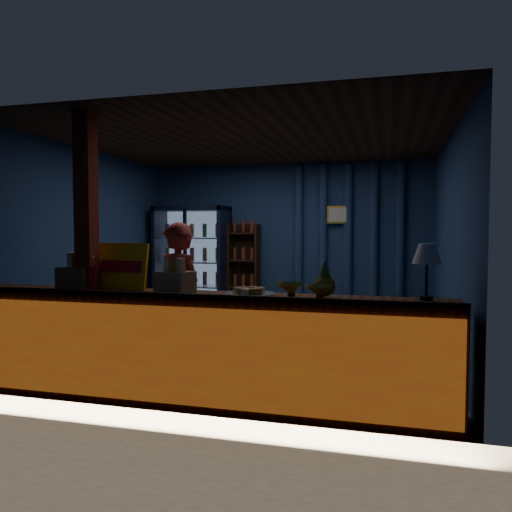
% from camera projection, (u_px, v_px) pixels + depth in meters
% --- Properties ---
extents(ground, '(4.60, 4.60, 0.00)m').
position_uv_depth(ground, '(252.00, 351.00, 6.22)').
color(ground, '#515154').
rests_on(ground, ground).
extents(room_walls, '(4.60, 4.60, 4.60)m').
position_uv_depth(room_walls, '(252.00, 225.00, 6.14)').
color(room_walls, navy).
rests_on(room_walls, ground).
extents(counter, '(4.40, 0.57, 0.99)m').
position_uv_depth(counter, '(194.00, 348.00, 4.35)').
color(counter, brown).
rests_on(counter, ground).
extents(support_post, '(0.16, 0.16, 2.60)m').
position_uv_depth(support_post, '(87.00, 252.00, 4.59)').
color(support_post, '#9B3316').
rests_on(support_post, ground).
extents(beverage_cooler, '(1.20, 0.62, 1.90)m').
position_uv_depth(beverage_cooler, '(194.00, 264.00, 8.42)').
color(beverage_cooler, black).
rests_on(beverage_cooler, ground).
extents(bottle_shelf, '(0.50, 0.28, 1.60)m').
position_uv_depth(bottle_shelf, '(244.00, 272.00, 8.34)').
color(bottle_shelf, '#332010').
rests_on(bottle_shelf, ground).
extents(curtain_folds, '(1.74, 0.14, 2.50)m').
position_uv_depth(curtain_folds, '(348.00, 243.00, 7.96)').
color(curtain_folds, navy).
rests_on(curtain_folds, room_walls).
extents(framed_picture, '(0.36, 0.04, 0.28)m').
position_uv_depth(framed_picture, '(338.00, 215.00, 7.93)').
color(framed_picture, gold).
rests_on(framed_picture, room_walls).
extents(shopkeeper, '(0.68, 0.57, 1.58)m').
position_uv_depth(shopkeeper, '(177.00, 301.00, 5.01)').
color(shopkeeper, maroon).
rests_on(shopkeeper, ground).
extents(green_chair, '(0.61, 0.62, 0.56)m').
position_uv_depth(green_chair, '(408.00, 318.00, 6.95)').
color(green_chair, '#56AD6A').
rests_on(green_chair, ground).
extents(side_table, '(0.65, 0.55, 0.60)m').
position_uv_depth(side_table, '(292.00, 313.00, 7.50)').
color(side_table, '#332010').
rests_on(side_table, ground).
extents(yellow_sign, '(0.55, 0.17, 0.43)m').
position_uv_depth(yellow_sign, '(122.00, 266.00, 4.66)').
color(yellow_sign, '#F4B30C').
rests_on(yellow_sign, counter).
extents(soda_bottles, '(0.27, 0.18, 0.32)m').
position_uv_depth(soda_bottles, '(86.00, 276.00, 4.62)').
color(soda_bottles, '#B10B1B').
rests_on(soda_bottles, counter).
extents(snack_box_left, '(0.35, 0.30, 0.34)m').
position_uv_depth(snack_box_left, '(79.00, 276.00, 4.67)').
color(snack_box_left, '#A17A4D').
rests_on(snack_box_left, counter).
extents(snack_box_centre, '(0.34, 0.30, 0.31)m').
position_uv_depth(snack_box_centre, '(175.00, 280.00, 4.40)').
color(snack_box_centre, '#A17A4D').
rests_on(snack_box_centre, counter).
extents(pastry_tray, '(0.43, 0.43, 0.07)m').
position_uv_depth(pastry_tray, '(249.00, 293.00, 4.22)').
color(pastry_tray, silver).
rests_on(pastry_tray, counter).
extents(banana_bunches, '(0.48, 0.29, 0.16)m').
position_uv_depth(banana_bunches, '(305.00, 289.00, 4.02)').
color(banana_bunches, gold).
rests_on(banana_bunches, counter).
extents(table_lamp, '(0.23, 0.23, 0.45)m').
position_uv_depth(table_lamp, '(427.00, 256.00, 3.93)').
color(table_lamp, black).
rests_on(table_lamp, counter).
extents(pineapple, '(0.18, 0.18, 0.30)m').
position_uv_depth(pineapple, '(325.00, 282.00, 4.10)').
color(pineapple, olive).
rests_on(pineapple, counter).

